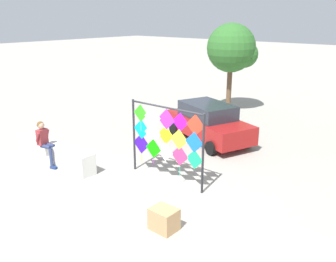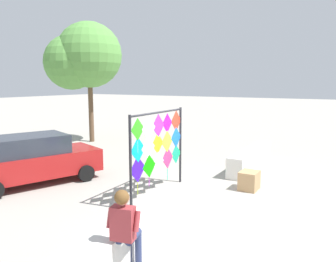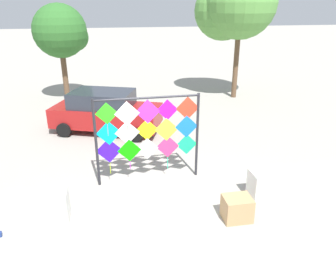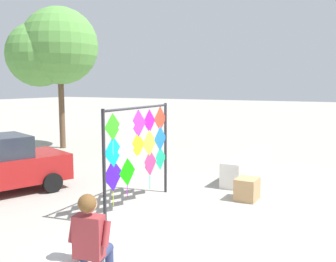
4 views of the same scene
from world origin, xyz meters
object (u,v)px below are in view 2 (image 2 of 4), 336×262
Objects in this scene: kite_display_rack at (158,143)px; parked_car at (32,159)px; seated_vendor at (126,227)px; tree_far_right at (83,57)px; cardboard_box_large at (249,180)px.

kite_display_rack reaches higher than parked_car.
kite_display_rack reaches higher than seated_vendor.
kite_display_rack is at bearing -74.68° from parked_car.
parked_car is 8.17m from tree_far_right.
tree_far_right is (6.22, 3.82, 3.66)m from parked_car.
parked_car is at bearing 64.78° from seated_vendor.
cardboard_box_large is (5.47, -0.32, -0.65)m from seated_vendor.
cardboard_box_large is at bearing -65.11° from parked_car.
seated_vendor is 5.52m from cardboard_box_large.
tree_far_right is at bearing 70.78° from cardboard_box_large.
tree_far_right reaches higher than cardboard_box_large.
cardboard_box_large is at bearing -3.38° from seated_vendor.
cardboard_box_large is at bearing -109.22° from tree_far_right.
kite_display_rack is at bearing -123.54° from tree_far_right.
parked_car is (-1.08, 3.94, -0.69)m from kite_display_rack.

